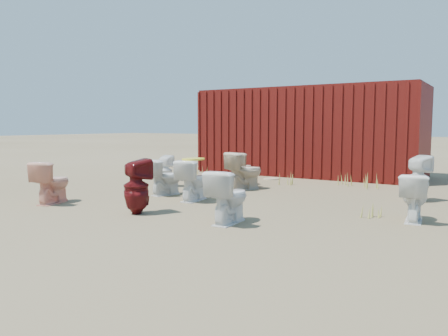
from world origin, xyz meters
The scene contains 22 objects.
ground centered at (0.00, 0.00, 0.00)m, with size 100.00×100.00×0.00m, color brown.
shipping_container centered at (0.00, 5.20, 1.20)m, with size 6.00×2.40×2.40m, color #4B0C0C.
toilet_front_a centered at (-1.04, 0.08, 0.36)m, with size 0.40×0.70×0.71m, color silver.
toilet_front_pink centered at (-2.15, -1.72, 0.38)m, with size 0.42×0.74×0.75m, color #FAAD90.
toilet_front_c centered at (1.33, -1.40, 0.38)m, with size 0.42×0.74×0.76m, color white.
toilet_front_maroon centered at (-0.22, -1.62, 0.43)m, with size 0.39×0.40×0.87m, color #5B0F11.
toilet_front_e centered at (3.53, 0.12, 0.35)m, with size 0.39×0.68×0.70m, color white.
toilet_back_a centered at (-1.79, 0.97, 0.36)m, with size 0.32×0.33×0.71m, color white.
toilet_back_beige_left centered at (-0.45, 2.08, 0.38)m, with size 0.43×0.75×0.77m, color beige.
toilet_back_beige_right centered at (-0.09, 1.57, 0.40)m, with size 0.45×0.79×0.81m, color beige.
toilet_back_yellowlid centered at (-0.18, -0.16, 0.38)m, with size 0.42×0.74×0.76m, color white.
toilet_back_e centered at (3.33, 1.94, 0.42)m, with size 0.38×0.39×0.84m, color white.
yellow_lid centered at (-0.18, -0.16, 0.77)m, with size 0.38×0.48×0.03m, color yellow.
loose_tank centered at (-0.37, 1.46, 0.17)m, with size 0.50×0.20×0.35m, color white.
loose_lid_near centered at (-0.37, 3.50, 0.01)m, with size 0.38×0.49×0.02m, color #C1B68C.
loose_lid_far centered at (-1.54, 1.85, 0.01)m, with size 0.36×0.47×0.02m, color #BCB488.
weed_clump_a centered at (-2.00, 2.54, 0.16)m, with size 0.36×0.36×0.32m, color #9A973D.
weed_clump_b centered at (0.39, 2.75, 0.15)m, with size 0.32×0.32×0.31m, color #9A973D.
weed_clump_c centered at (2.19, 3.16, 0.15)m, with size 0.36×0.36×0.31m, color #9A973D.
weed_clump_d centered at (-1.10, 3.50, 0.14)m, with size 0.30×0.30×0.29m, color #9A973D.
weed_clump_e centered at (1.59, 3.38, 0.16)m, with size 0.34×0.34×0.32m, color #9A973D.
weed_clump_f centered at (2.94, 0.09, 0.10)m, with size 0.28×0.28×0.21m, color #9A973D.
Camera 1 is at (4.51, -6.60, 1.39)m, focal length 35.00 mm.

